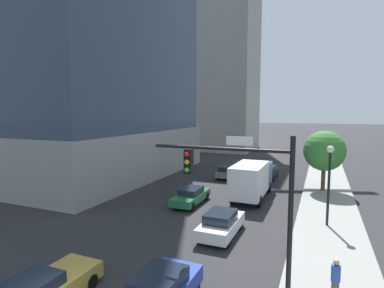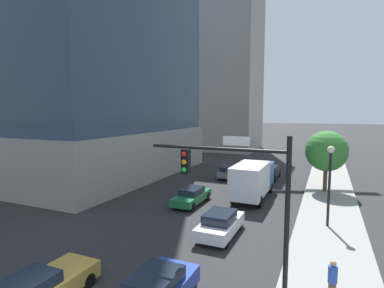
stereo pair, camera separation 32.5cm
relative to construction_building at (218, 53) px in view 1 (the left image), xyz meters
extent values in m
cube|color=gray|center=(19.73, -30.66, -18.67)|extent=(4.12, 120.00, 0.15)
cube|color=gray|center=(-6.88, -29.08, -16.11)|extent=(19.43, 24.58, 5.25)
cube|color=#9E9B93|center=(-0.03, 0.02, -1.43)|extent=(14.16, 12.17, 34.62)
cube|color=gold|center=(4.22, -3.63, 1.82)|extent=(0.90, 0.90, 41.12)
cylinder|color=black|center=(18.07, -45.79, -15.41)|extent=(0.20, 0.20, 6.35)
cylinder|color=black|center=(15.12, -45.79, -12.86)|extent=(5.88, 0.14, 0.14)
cube|color=black|center=(13.78, -45.79, -13.48)|extent=(0.32, 0.36, 1.05)
sphere|color=red|center=(13.78, -45.98, -13.14)|extent=(0.22, 0.22, 0.22)
sphere|color=orange|center=(13.78, -45.98, -13.48)|extent=(0.22, 0.22, 0.22)
sphere|color=green|center=(13.78, -45.98, -13.82)|extent=(0.22, 0.22, 0.22)
cube|color=white|center=(16.01, -45.79, -12.51)|extent=(1.10, 0.04, 0.36)
cylinder|color=black|center=(19.59, -36.89, -16.23)|extent=(0.16, 0.16, 4.73)
sphere|color=silver|center=(19.59, -36.89, -13.68)|extent=(0.44, 0.44, 0.44)
cylinder|color=brown|center=(19.34, -27.50, -17.43)|extent=(0.36, 0.36, 2.31)
sphere|color=#387F33|center=(19.34, -27.50, -14.89)|extent=(3.70, 3.70, 3.70)
cube|color=black|center=(13.73, -23.69, -18.10)|extent=(1.73, 4.48, 0.69)
cube|color=#19212D|center=(13.73, -23.88, -17.52)|extent=(1.45, 2.28, 0.47)
cylinder|color=black|center=(12.97, -22.17, -18.40)|extent=(0.22, 0.69, 0.69)
cylinder|color=black|center=(14.49, -22.17, -18.40)|extent=(0.22, 0.69, 0.69)
cylinder|color=black|center=(12.97, -25.21, -18.40)|extent=(0.22, 0.69, 0.69)
cylinder|color=black|center=(14.49, -25.21, -18.40)|extent=(0.22, 0.69, 0.69)
cube|color=slate|center=(9.58, -24.81, -18.14)|extent=(1.78, 4.56, 0.61)
cube|color=#19212D|center=(9.58, -25.54, -17.58)|extent=(1.49, 2.15, 0.51)
cylinder|color=black|center=(8.80, -23.26, -18.40)|extent=(0.22, 0.69, 0.69)
cylinder|color=black|center=(10.36, -23.26, -18.40)|extent=(0.22, 0.69, 0.69)
cylinder|color=black|center=(8.80, -26.36, -18.40)|extent=(0.22, 0.69, 0.69)
cylinder|color=black|center=(10.36, -26.36, -18.40)|extent=(0.22, 0.69, 0.69)
cube|color=#1E6638|center=(9.58, -35.75, -18.17)|extent=(1.71, 4.55, 0.58)
cube|color=#19212D|center=(9.58, -35.71, -17.64)|extent=(1.44, 2.15, 0.46)
cylinder|color=black|center=(8.82, -34.21, -18.41)|extent=(0.22, 0.66, 0.66)
cylinder|color=black|center=(10.33, -34.21, -18.41)|extent=(0.22, 0.66, 0.66)
cylinder|color=black|center=(8.82, -37.30, -18.41)|extent=(0.22, 0.66, 0.66)
cylinder|color=black|center=(10.33, -37.30, -18.41)|extent=(0.22, 0.66, 0.66)
cube|color=#19212D|center=(9.58, -50.56, -17.57)|extent=(1.53, 2.07, 0.46)
cylinder|color=black|center=(8.77, -48.28, -18.43)|extent=(0.22, 0.63, 0.63)
cylinder|color=black|center=(10.38, -48.28, -18.43)|extent=(0.22, 0.63, 0.63)
cube|color=silver|center=(13.73, -40.82, -18.12)|extent=(1.85, 4.26, 0.66)
cube|color=#19212D|center=(13.73, -40.99, -17.51)|extent=(1.55, 2.16, 0.55)
cylinder|color=black|center=(12.91, -39.37, -18.40)|extent=(0.22, 0.67, 0.67)
cylinder|color=black|center=(14.54, -39.37, -18.40)|extent=(0.22, 0.67, 0.67)
cylinder|color=black|center=(12.91, -42.27, -18.40)|extent=(0.22, 0.67, 0.67)
cylinder|color=black|center=(14.54, -42.27, -18.40)|extent=(0.22, 0.67, 0.67)
cube|color=#19212D|center=(13.73, -48.43, -17.52)|extent=(1.57, 2.07, 0.48)
cylinder|color=black|center=(12.90, -46.95, -18.39)|extent=(0.22, 0.70, 0.70)
cylinder|color=black|center=(14.55, -46.95, -18.39)|extent=(0.22, 0.70, 0.70)
cube|color=#1E4799|center=(13.73, -29.59, -17.06)|extent=(2.36, 2.00, 2.19)
cube|color=silver|center=(13.73, -33.23, -16.89)|extent=(2.36, 5.00, 2.53)
cylinder|color=black|center=(12.69, -29.59, -18.25)|extent=(0.30, 0.97, 0.97)
cylinder|color=black|center=(14.76, -29.59, -18.25)|extent=(0.30, 0.97, 0.97)
cylinder|color=black|center=(12.69, -34.48, -18.25)|extent=(0.30, 0.97, 0.97)
cylinder|color=black|center=(14.76, -34.48, -18.25)|extent=(0.30, 0.97, 0.97)
cylinder|color=#2D4CB2|center=(19.76, -45.52, -17.44)|extent=(0.34, 0.34, 0.64)
sphere|color=tan|center=(19.76, -45.52, -17.00)|extent=(0.23, 0.23, 0.23)
camera|label=1|loc=(19.04, -57.84, -11.33)|focal=28.71mm
camera|label=2|loc=(19.34, -57.71, -11.33)|focal=28.71mm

